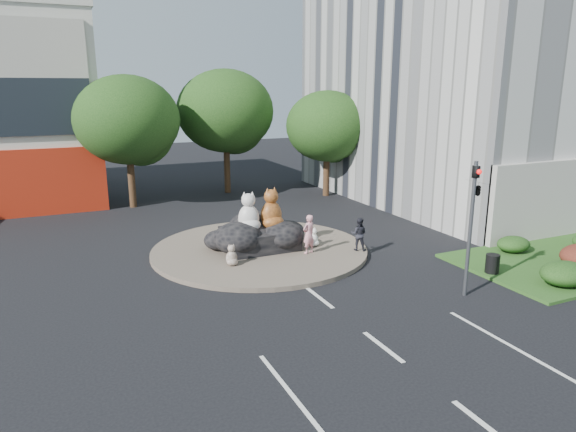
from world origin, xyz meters
name	(u,v)px	position (x,y,z in m)	size (l,w,h in m)	color
ground	(383,347)	(0.00, 0.00, 0.00)	(120.00, 120.00, 0.00)	black
roundabout_island	(260,250)	(0.00, 10.00, 0.10)	(10.00, 10.00, 0.20)	brown
rock_plinth	(259,238)	(0.00, 10.00, 0.65)	(3.20, 2.60, 0.90)	black
grass_verge	(570,260)	(12.00, 3.00, 0.06)	(10.00, 6.00, 0.12)	#294D19
tree_left	(128,124)	(-3.93, 22.06, 5.25)	(6.46, 6.46, 8.27)	#382314
tree_mid	(226,115)	(3.07, 24.06, 5.56)	(6.84, 6.84, 8.76)	#382314
tree_right	(327,130)	(9.07, 20.06, 4.63)	(5.70, 5.70, 7.30)	#382314
hedge_near_green	(565,274)	(9.00, 1.00, 0.57)	(2.00, 1.60, 0.90)	#163711
hedge_back_green	(513,244)	(10.50, 4.80, 0.48)	(1.60, 1.28, 0.72)	#163711
traffic_light	(475,200)	(5.10, 2.00, 3.62)	(0.44, 1.24, 5.00)	#595B60
street_lamp	(505,146)	(12.82, 8.00, 4.55)	(2.34, 0.22, 8.06)	#595B60
cat_white	(249,211)	(-0.56, 9.87, 2.02)	(1.11, 0.96, 1.85)	silver
cat_tabby	(271,208)	(0.55, 9.87, 2.08)	(1.17, 1.01, 1.95)	#B96826
kitten_calico	(232,254)	(-1.95, 8.25, 0.66)	(0.56, 0.48, 0.93)	silver
kitten_white	(314,237)	(2.43, 9.21, 0.65)	(0.54, 0.46, 0.89)	white
pedestrian_pink	(309,234)	(1.72, 8.33, 1.09)	(0.65, 0.43, 1.78)	pink
pedestrian_dark	(359,234)	(4.00, 7.75, 0.97)	(0.74, 0.58, 1.53)	black
litter_bin	(492,264)	(7.50, 3.14, 0.51)	(0.56, 0.56, 0.77)	black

